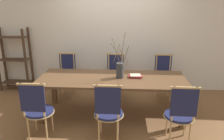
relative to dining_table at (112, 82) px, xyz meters
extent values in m
plane|color=brown|center=(0.00, 0.00, -0.65)|extent=(16.00, 16.00, 0.00)
cube|color=silver|center=(0.00, 1.37, 0.49)|extent=(12.00, 0.06, 2.29)
cube|color=brown|center=(0.00, 0.00, 0.06)|extent=(2.68, 1.00, 0.04)
cube|color=brown|center=(-1.24, -0.40, -0.30)|extent=(0.09, 0.09, 0.70)
cube|color=brown|center=(1.24, -0.40, -0.30)|extent=(0.09, 0.09, 0.70)
cube|color=brown|center=(-1.24, 0.40, -0.30)|extent=(0.09, 0.09, 0.70)
cube|color=brown|center=(1.24, 0.40, -0.30)|extent=(0.09, 0.09, 0.70)
cylinder|color=#1E234C|center=(-1.08, -0.78, -0.22)|extent=(0.43, 0.43, 0.04)
cylinder|color=tan|center=(-1.08, -0.78, -0.24)|extent=(0.46, 0.46, 0.01)
cylinder|color=tan|center=(-1.22, -0.64, -0.44)|extent=(0.03, 0.03, 0.42)
cylinder|color=tan|center=(-0.94, -0.64, -0.44)|extent=(0.03, 0.03, 0.42)
cylinder|color=tan|center=(-1.22, -0.92, -0.44)|extent=(0.03, 0.03, 0.42)
cylinder|color=tan|center=(-0.94, -0.92, -0.44)|extent=(0.03, 0.03, 0.42)
cylinder|color=tan|center=(-1.23, -0.96, 0.06)|extent=(0.03, 0.03, 0.51)
cylinder|color=tan|center=(-0.93, -0.96, 0.06)|extent=(0.03, 0.03, 0.51)
cube|color=#1E234C|center=(-1.08, -0.96, 0.09)|extent=(0.37, 0.02, 0.41)
cube|color=tan|center=(-1.08, -0.96, 0.30)|extent=(0.41, 0.03, 0.03)
cylinder|color=#1E234C|center=(0.00, -0.78, -0.22)|extent=(0.43, 0.43, 0.04)
cylinder|color=tan|center=(0.00, -0.78, -0.24)|extent=(0.46, 0.46, 0.01)
cylinder|color=tan|center=(-0.14, -0.64, -0.44)|extent=(0.03, 0.03, 0.42)
cylinder|color=tan|center=(0.14, -0.64, -0.44)|extent=(0.03, 0.03, 0.42)
cylinder|color=tan|center=(-0.14, -0.92, -0.44)|extent=(0.03, 0.03, 0.42)
cylinder|color=tan|center=(0.14, -0.92, -0.44)|extent=(0.03, 0.03, 0.42)
cylinder|color=tan|center=(-0.15, -0.96, 0.06)|extent=(0.03, 0.03, 0.51)
cylinder|color=tan|center=(0.15, -0.96, 0.06)|extent=(0.03, 0.03, 0.51)
cube|color=#1E234C|center=(0.00, -0.96, 0.09)|extent=(0.37, 0.02, 0.41)
cube|color=tan|center=(0.00, -0.96, 0.30)|extent=(0.41, 0.03, 0.03)
cylinder|color=#1E234C|center=(1.05, -0.78, -0.22)|extent=(0.43, 0.43, 0.04)
cylinder|color=tan|center=(1.05, -0.78, -0.24)|extent=(0.46, 0.46, 0.01)
cylinder|color=tan|center=(0.91, -0.64, -0.44)|extent=(0.03, 0.03, 0.42)
cylinder|color=tan|center=(1.19, -0.64, -0.44)|extent=(0.03, 0.03, 0.42)
cylinder|color=tan|center=(0.91, -0.92, -0.44)|extent=(0.03, 0.03, 0.42)
cylinder|color=tan|center=(1.19, -0.92, -0.44)|extent=(0.03, 0.03, 0.42)
cylinder|color=tan|center=(0.90, -0.96, 0.06)|extent=(0.03, 0.03, 0.51)
cylinder|color=tan|center=(1.21, -0.96, 0.06)|extent=(0.03, 0.03, 0.51)
cube|color=#1E234C|center=(1.05, -0.96, 0.09)|extent=(0.37, 0.02, 0.41)
cube|color=tan|center=(1.05, -0.96, 0.30)|extent=(0.41, 0.03, 0.03)
cylinder|color=#1E234C|center=(-1.08, 0.78, -0.22)|extent=(0.43, 0.43, 0.04)
cylinder|color=tan|center=(-1.08, 0.78, -0.24)|extent=(0.46, 0.46, 0.01)
cylinder|color=tan|center=(-0.93, 0.64, -0.44)|extent=(0.03, 0.03, 0.42)
cylinder|color=tan|center=(-1.22, 0.64, -0.44)|extent=(0.03, 0.03, 0.42)
cylinder|color=tan|center=(-0.93, 0.92, -0.44)|extent=(0.03, 0.03, 0.42)
cylinder|color=tan|center=(-1.22, 0.92, -0.44)|extent=(0.03, 0.03, 0.42)
cylinder|color=tan|center=(-0.92, 0.96, 0.06)|extent=(0.03, 0.03, 0.51)
cylinder|color=tan|center=(-1.23, 0.96, 0.06)|extent=(0.03, 0.03, 0.51)
cube|color=#1E234C|center=(-1.08, 0.96, 0.09)|extent=(0.37, 0.02, 0.41)
cube|color=tan|center=(-1.08, 0.96, 0.30)|extent=(0.41, 0.03, 0.03)
cylinder|color=#1E234C|center=(0.02, 0.78, -0.22)|extent=(0.43, 0.43, 0.04)
cylinder|color=tan|center=(0.02, 0.78, -0.24)|extent=(0.46, 0.46, 0.01)
cylinder|color=tan|center=(0.16, 0.64, -0.44)|extent=(0.03, 0.03, 0.42)
cylinder|color=tan|center=(-0.12, 0.64, -0.44)|extent=(0.03, 0.03, 0.42)
cylinder|color=tan|center=(0.16, 0.92, -0.44)|extent=(0.03, 0.03, 0.42)
cylinder|color=tan|center=(-0.12, 0.92, -0.44)|extent=(0.03, 0.03, 0.42)
cylinder|color=tan|center=(0.17, 0.96, 0.06)|extent=(0.03, 0.03, 0.51)
cylinder|color=tan|center=(-0.13, 0.96, 0.06)|extent=(0.03, 0.03, 0.51)
cube|color=#1E234C|center=(0.02, 0.96, 0.09)|extent=(0.37, 0.02, 0.41)
cube|color=tan|center=(0.02, 0.96, 0.30)|extent=(0.41, 0.03, 0.03)
cylinder|color=#1E234C|center=(1.08, 0.78, -0.22)|extent=(0.43, 0.43, 0.04)
cylinder|color=tan|center=(1.08, 0.78, -0.24)|extent=(0.46, 0.46, 0.01)
cylinder|color=tan|center=(1.22, 0.64, -0.44)|extent=(0.03, 0.03, 0.42)
cylinder|color=tan|center=(0.94, 0.64, -0.44)|extent=(0.03, 0.03, 0.42)
cylinder|color=tan|center=(1.22, 0.92, -0.44)|extent=(0.03, 0.03, 0.42)
cylinder|color=tan|center=(0.94, 0.92, -0.44)|extent=(0.03, 0.03, 0.42)
cylinder|color=tan|center=(1.23, 0.96, 0.06)|extent=(0.03, 0.03, 0.51)
cylinder|color=tan|center=(0.92, 0.96, 0.06)|extent=(0.03, 0.03, 0.51)
cube|color=#1E234C|center=(1.08, 0.96, 0.09)|extent=(0.37, 0.02, 0.41)
cube|color=tan|center=(1.08, 0.96, 0.30)|extent=(0.41, 0.03, 0.03)
cylinder|color=#33383D|center=(0.14, 0.01, 0.22)|extent=(0.13, 0.13, 0.28)
cylinder|color=brown|center=(0.13, -0.13, 0.55)|extent=(0.29, 0.04, 0.38)
cylinder|color=brown|center=(0.25, 0.05, 0.53)|extent=(0.08, 0.23, 0.33)
cylinder|color=brown|center=(0.19, 0.05, 0.64)|extent=(0.09, 0.11, 0.55)
cylinder|color=brown|center=(0.08, 0.07, 0.52)|extent=(0.12, 0.14, 0.32)
cylinder|color=brown|center=(0.07, -0.06, 0.60)|extent=(0.17, 0.15, 0.47)
cylinder|color=brown|center=(0.21, -0.06, 0.51)|extent=(0.16, 0.15, 0.29)
cube|color=maroon|center=(0.42, 0.06, 0.09)|extent=(0.21, 0.16, 0.02)
cube|color=maroon|center=(0.43, 0.05, 0.11)|extent=(0.26, 0.18, 0.01)
cube|color=beige|center=(0.43, 0.06, 0.12)|extent=(0.20, 0.18, 0.01)
cube|color=#422D1E|center=(-2.06, 0.98, 0.09)|extent=(0.04, 0.04, 1.49)
cube|color=#422D1E|center=(-2.75, 1.28, 0.09)|extent=(0.04, 0.04, 1.49)
cube|color=#422D1E|center=(-2.06, 1.28, 0.09)|extent=(0.04, 0.04, 1.49)
cube|color=#422D1E|center=(-2.40, 1.13, -0.47)|extent=(0.69, 0.30, 0.02)
cube|color=#422D1E|center=(-2.40, 1.13, 0.09)|extent=(0.69, 0.30, 0.02)
cube|color=#422D1E|center=(-2.40, 1.13, 0.63)|extent=(0.69, 0.30, 0.02)
camera|label=1|loc=(0.23, -3.74, 1.41)|focal=35.00mm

